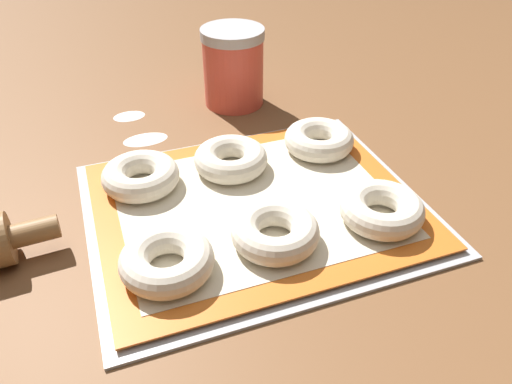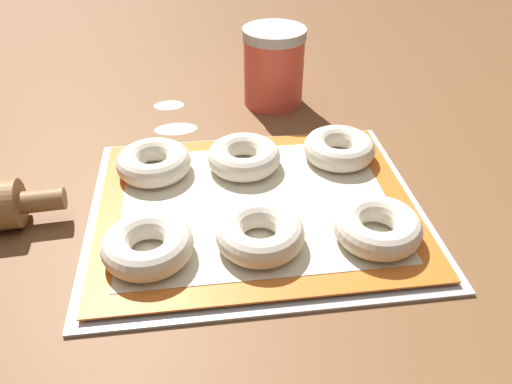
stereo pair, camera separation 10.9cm
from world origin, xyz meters
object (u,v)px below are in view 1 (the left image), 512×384
bagel_front_center (275,231)px  flour_canister (233,67)px  bagel_back_right (319,140)px  bagel_back_center (231,159)px  baking_tray (256,207)px  bagel_front_left (167,260)px  bagel_front_right (382,209)px  bagel_back_left (141,176)px

bagel_front_center → flour_canister: (0.07, 0.37, 0.04)m
bagel_front_center → bagel_back_right: same height
bagel_back_center → flour_canister: size_ratio=0.77×
baking_tray → flour_canister: bearing=77.1°
bagel_front_center → bagel_back_center: bearing=90.3°
bagel_back_center → bagel_back_right: (0.13, 0.01, 0.00)m
baking_tray → bagel_back_center: (-0.01, 0.08, 0.02)m
bagel_front_center → bagel_back_right: (0.13, 0.16, 0.00)m
bagel_front_left → bagel_front_right: bearing=-0.5°
bagel_front_center → bagel_back_right: size_ratio=1.00×
bagel_front_right → bagel_front_center: bearing=177.3°
bagel_front_right → bagel_back_right: (0.00, 0.17, 0.00)m
bagel_back_left → bagel_back_right: size_ratio=1.00×
bagel_front_right → flour_canister: bearing=99.0°
flour_canister → bagel_back_right: bearing=-73.6°
baking_tray → bagel_back_right: bearing=34.3°
bagel_front_right → bagel_back_left: bearing=146.8°
baking_tray → bagel_front_left: size_ratio=4.14×
bagel_back_right → baking_tray: bearing=-145.7°
bagel_front_right → bagel_back_left: size_ratio=1.00×
baking_tray → bagel_back_right: (0.13, 0.09, 0.02)m
bagel_front_center → flour_canister: bearing=78.9°
bagel_back_left → bagel_back_right: same height
baking_tray → bagel_back_center: size_ratio=4.14×
bagel_back_center → bagel_back_right: same height
bagel_back_left → flour_canister: bearing=47.2°
flour_canister → baking_tray: bearing=-102.9°
bagel_front_center → bagel_back_center: (-0.00, 0.16, 0.00)m
bagel_front_left → flour_canister: size_ratio=0.77×
bagel_back_left → bagel_back_center: 0.12m
bagel_back_right → flour_canister: (-0.06, 0.21, 0.04)m
bagel_back_left → bagel_back_center: size_ratio=1.00×
bagel_front_right → bagel_back_center: same height
baking_tray → flour_canister: size_ratio=3.18×
bagel_front_right → bagel_back_right: size_ratio=1.00×
bagel_back_center → bagel_front_left: bearing=-126.8°
bagel_front_left → bagel_back_center: (0.12, 0.16, 0.00)m
bagel_back_right → flour_canister: size_ratio=0.77×
bagel_front_center → bagel_back_center: 0.16m
baking_tray → bagel_back_left: 0.15m
bagel_back_center → bagel_back_right: bearing=2.2°
bagel_front_left → bagel_back_center: same height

